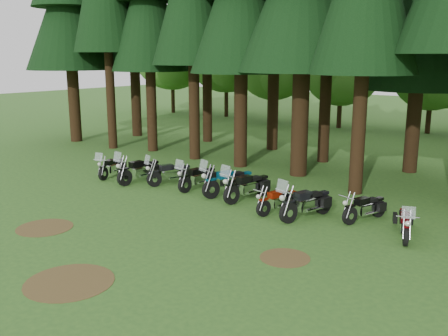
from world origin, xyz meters
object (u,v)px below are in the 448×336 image
(motorcycle_3, at_px, (198,178))
(motorcycle_8, at_px, (365,209))
(motorcycle_0, at_px, (112,168))
(motorcycle_9, at_px, (404,224))
(motorcycle_5, at_px, (247,187))
(motorcycle_2, at_px, (170,174))
(motorcycle_6, at_px, (278,202))
(motorcycle_1, at_px, (140,171))
(motorcycle_7, at_px, (306,204))
(motorcycle_4, at_px, (229,182))

(motorcycle_3, height_order, motorcycle_8, motorcycle_3)
(motorcycle_0, bearing_deg, motorcycle_9, -15.59)
(motorcycle_5, bearing_deg, motorcycle_9, 6.53)
(motorcycle_2, distance_m, motorcycle_5, 4.06)
(motorcycle_0, bearing_deg, motorcycle_8, -11.43)
(motorcycle_6, bearing_deg, motorcycle_1, -166.31)
(motorcycle_0, relative_size, motorcycle_9, 1.04)
(motorcycle_1, height_order, motorcycle_3, motorcycle_1)
(motorcycle_3, bearing_deg, motorcycle_6, -5.59)
(motorcycle_1, bearing_deg, motorcycle_0, -174.01)
(motorcycle_8, bearing_deg, motorcycle_6, -141.26)
(motorcycle_5, bearing_deg, motorcycle_0, -164.16)
(motorcycle_5, relative_size, motorcycle_6, 1.27)
(motorcycle_1, relative_size, motorcycle_3, 1.08)
(motorcycle_5, distance_m, motorcycle_6, 1.87)
(motorcycle_5, relative_size, motorcycle_8, 1.25)
(motorcycle_5, height_order, motorcycle_8, motorcycle_5)
(motorcycle_1, bearing_deg, motorcycle_7, 4.01)
(motorcycle_2, xyz_separation_m, motorcycle_8, (8.61, 0.30, -0.05))
(motorcycle_6, distance_m, motorcycle_8, 2.97)
(motorcycle_8, xyz_separation_m, motorcycle_9, (1.57, -0.85, 0.00))
(motorcycle_2, distance_m, motorcycle_8, 8.61)
(motorcycle_2, relative_size, motorcycle_5, 0.88)
(motorcycle_2, height_order, motorcycle_3, motorcycle_3)
(motorcycle_0, height_order, motorcycle_1, motorcycle_1)
(motorcycle_2, height_order, motorcycle_6, motorcycle_2)
(motorcycle_7, distance_m, motorcycle_8, 1.96)
(motorcycle_0, height_order, motorcycle_9, motorcycle_0)
(motorcycle_3, bearing_deg, motorcycle_5, 1.80)
(motorcycle_0, xyz_separation_m, motorcycle_1, (1.77, 0.04, 0.08))
(motorcycle_2, distance_m, motorcycle_7, 6.94)
(motorcycle_3, xyz_separation_m, motorcycle_5, (2.58, -0.13, 0.05))
(motorcycle_4, relative_size, motorcycle_5, 1.00)
(motorcycle_3, distance_m, motorcycle_7, 5.49)
(motorcycle_4, relative_size, motorcycle_8, 1.26)
(motorcycle_2, bearing_deg, motorcycle_6, 13.76)
(motorcycle_0, distance_m, motorcycle_9, 13.26)
(motorcycle_1, bearing_deg, motorcycle_4, 13.34)
(motorcycle_6, bearing_deg, motorcycle_3, -175.53)
(motorcycle_4, bearing_deg, motorcycle_9, 13.71)
(motorcycle_3, relative_size, motorcycle_5, 0.91)
(motorcycle_8, bearing_deg, motorcycle_4, -158.60)
(motorcycle_4, distance_m, motorcycle_9, 7.14)
(motorcycle_1, bearing_deg, motorcycle_8, 9.73)
(motorcycle_3, bearing_deg, motorcycle_2, -171.13)
(motorcycle_4, distance_m, motorcycle_6, 2.85)
(motorcycle_0, height_order, motorcycle_6, motorcycle_0)
(motorcycle_5, xyz_separation_m, motorcycle_8, (4.55, 0.33, -0.09))
(motorcycle_1, distance_m, motorcycle_9, 11.48)
(motorcycle_8, bearing_deg, motorcycle_3, -159.04)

